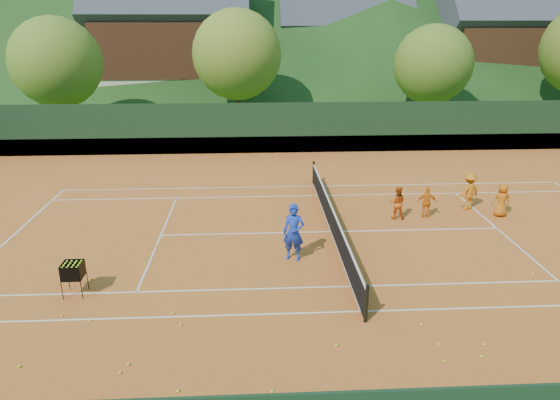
{
  "coord_description": "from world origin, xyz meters",
  "views": [
    {
      "loc": [
        -2.86,
        -17.19,
        7.58
      ],
      "look_at": [
        -1.95,
        0.0,
        1.33
      ],
      "focal_mm": 32.0,
      "sensor_mm": 36.0,
      "label": 1
    }
  ],
  "objects_px": {
    "chalet_left": "(173,42)",
    "chalet_mid": "(342,47)",
    "student_d": "(469,191)",
    "student_b": "(427,202)",
    "ball_hopper": "(73,271)",
    "coach": "(294,232)",
    "tennis_net": "(332,219)",
    "student_c": "(502,200)",
    "chalet_right": "(499,46)",
    "student_a": "(397,203)"
  },
  "relations": [
    {
      "from": "coach",
      "to": "tennis_net",
      "type": "relative_size",
      "value": 0.16
    },
    {
      "from": "coach",
      "to": "student_d",
      "type": "xyz_separation_m",
      "value": [
        7.7,
        4.3,
        -0.18
      ]
    },
    {
      "from": "chalet_left",
      "to": "tennis_net",
      "type": "bearing_deg",
      "value": -71.57
    },
    {
      "from": "tennis_net",
      "to": "chalet_mid",
      "type": "xyz_separation_m",
      "value": [
        6.0,
        34.0,
        4.47
      ]
    },
    {
      "from": "student_a",
      "to": "chalet_mid",
      "type": "xyz_separation_m",
      "value": [
        3.2,
        32.79,
        4.29
      ]
    },
    {
      "from": "student_c",
      "to": "coach",
      "type": "bearing_deg",
      "value": 25.02
    },
    {
      "from": "ball_hopper",
      "to": "coach",
      "type": "bearing_deg",
      "value": 16.48
    },
    {
      "from": "coach",
      "to": "student_a",
      "type": "height_order",
      "value": "coach"
    },
    {
      "from": "student_b",
      "to": "chalet_mid",
      "type": "distance_m",
      "value": 33.09
    },
    {
      "from": "tennis_net",
      "to": "ball_hopper",
      "type": "xyz_separation_m",
      "value": [
        -8.14,
        -4.13,
        0.25
      ]
    },
    {
      "from": "student_c",
      "to": "tennis_net",
      "type": "xyz_separation_m",
      "value": [
        -7.09,
        -1.24,
        -0.19
      ]
    },
    {
      "from": "student_a",
      "to": "tennis_net",
      "type": "height_order",
      "value": "student_a"
    },
    {
      "from": "ball_hopper",
      "to": "chalet_mid",
      "type": "xyz_separation_m",
      "value": [
        14.14,
        38.13,
        4.22
      ]
    },
    {
      "from": "student_a",
      "to": "chalet_mid",
      "type": "relative_size",
      "value": 0.11
    },
    {
      "from": "coach",
      "to": "student_c",
      "type": "height_order",
      "value": "coach"
    },
    {
      "from": "coach",
      "to": "student_c",
      "type": "distance_m",
      "value": 9.37
    },
    {
      "from": "coach",
      "to": "tennis_net",
      "type": "xyz_separation_m",
      "value": [
        1.62,
        2.2,
        -0.47
      ]
    },
    {
      "from": "student_d",
      "to": "student_b",
      "type": "bearing_deg",
      "value": -0.57
    },
    {
      "from": "chalet_right",
      "to": "chalet_left",
      "type": "bearing_deg",
      "value": -180.0
    },
    {
      "from": "chalet_right",
      "to": "student_b",
      "type": "bearing_deg",
      "value": -119.07
    },
    {
      "from": "coach",
      "to": "student_c",
      "type": "bearing_deg",
      "value": 38.67
    },
    {
      "from": "student_b",
      "to": "tennis_net",
      "type": "distance_m",
      "value": 4.21
    },
    {
      "from": "student_b",
      "to": "student_d",
      "type": "relative_size",
      "value": 0.82
    },
    {
      "from": "student_b",
      "to": "chalet_left",
      "type": "height_order",
      "value": "chalet_left"
    },
    {
      "from": "coach",
      "to": "chalet_mid",
      "type": "xyz_separation_m",
      "value": [
        7.62,
        36.2,
        4.0
      ]
    },
    {
      "from": "coach",
      "to": "student_c",
      "type": "xyz_separation_m",
      "value": [
        8.71,
        3.44,
        -0.28
      ]
    },
    {
      "from": "chalet_right",
      "to": "student_a",
      "type": "bearing_deg",
      "value": -120.86
    },
    {
      "from": "student_b",
      "to": "tennis_net",
      "type": "xyz_separation_m",
      "value": [
        -4.02,
        -1.26,
        -0.15
      ]
    },
    {
      "from": "student_b",
      "to": "coach",
      "type": "bearing_deg",
      "value": 41.85
    },
    {
      "from": "student_c",
      "to": "ball_hopper",
      "type": "bearing_deg",
      "value": 22.9
    },
    {
      "from": "student_a",
      "to": "student_c",
      "type": "relative_size",
      "value": 0.98
    },
    {
      "from": "coach",
      "to": "chalet_left",
      "type": "height_order",
      "value": "chalet_left"
    },
    {
      "from": "chalet_left",
      "to": "chalet_right",
      "type": "relative_size",
      "value": 1.16
    },
    {
      "from": "coach",
      "to": "student_c",
      "type": "relative_size",
      "value": 1.4
    },
    {
      "from": "student_d",
      "to": "chalet_left",
      "type": "bearing_deg",
      "value": -82.92
    },
    {
      "from": "coach",
      "to": "student_b",
      "type": "xyz_separation_m",
      "value": [
        5.64,
        3.46,
        -0.32
      ]
    },
    {
      "from": "chalet_left",
      "to": "chalet_mid",
      "type": "height_order",
      "value": "chalet_left"
    },
    {
      "from": "coach",
      "to": "student_a",
      "type": "relative_size",
      "value": 1.44
    },
    {
      "from": "student_a",
      "to": "chalet_left",
      "type": "distance_m",
      "value": 31.9
    },
    {
      "from": "ball_hopper",
      "to": "tennis_net",
      "type": "bearing_deg",
      "value": 26.89
    },
    {
      "from": "ball_hopper",
      "to": "chalet_mid",
      "type": "relative_size",
      "value": 0.08
    },
    {
      "from": "student_c",
      "to": "chalet_left",
      "type": "distance_m",
      "value": 33.82
    },
    {
      "from": "student_a",
      "to": "student_c",
      "type": "height_order",
      "value": "student_c"
    },
    {
      "from": "chalet_mid",
      "to": "chalet_left",
      "type": "bearing_deg",
      "value": -165.96
    },
    {
      "from": "student_d",
      "to": "tennis_net",
      "type": "distance_m",
      "value": 6.43
    },
    {
      "from": "coach",
      "to": "student_b",
      "type": "bearing_deg",
      "value": 48.62
    },
    {
      "from": "student_d",
      "to": "ball_hopper",
      "type": "xyz_separation_m",
      "value": [
        -14.22,
        -6.23,
        -0.05
      ]
    },
    {
      "from": "chalet_left",
      "to": "chalet_mid",
      "type": "bearing_deg",
      "value": 14.04
    },
    {
      "from": "student_c",
      "to": "chalet_right",
      "type": "relative_size",
      "value": 0.12
    },
    {
      "from": "student_b",
      "to": "tennis_net",
      "type": "height_order",
      "value": "student_b"
    }
  ]
}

